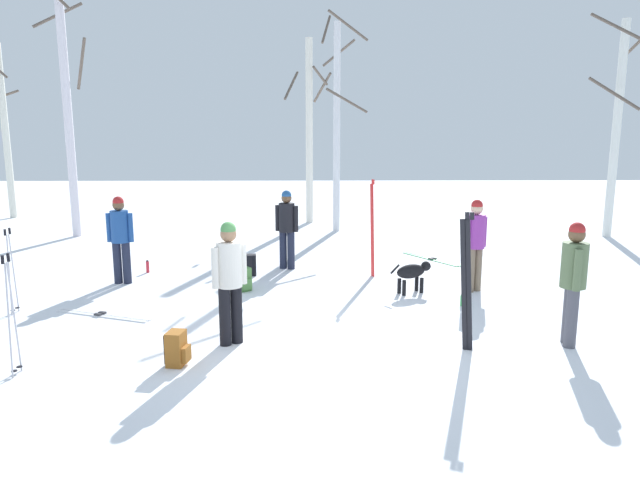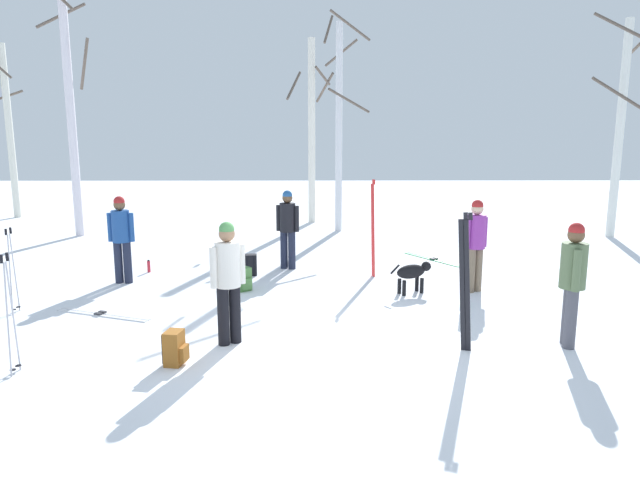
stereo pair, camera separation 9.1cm
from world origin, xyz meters
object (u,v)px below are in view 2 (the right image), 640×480
at_px(dog, 413,273).
at_px(backpack_0, 251,265).
at_px(water_bottle_1, 462,301).
at_px(ski_pair_planted_1, 373,228).
at_px(backpack_1, 244,279).
at_px(person_2, 121,234).
at_px(birch_tree_2, 312,129).
at_px(ski_pair_lying_1, 432,259).
at_px(ski_poles_0, 10,311).
at_px(person_0, 228,275).
at_px(water_bottle_0, 149,266).
at_px(ski_pair_lying_0, 103,314).
at_px(birch_tree_4, 620,126).
at_px(person_3, 288,224).
at_px(person_1, 573,276).
at_px(person_4, 476,240).
at_px(birch_tree_3, 339,123).
at_px(birch_tree_0, 9,128).
at_px(ski_pair_planted_0, 465,283).
at_px(birch_tree_1, 71,106).
at_px(ski_poles_1, 12,268).
at_px(backpack_2, 175,348).

distance_m(dog, backpack_0, 3.44).
relative_size(dog, water_bottle_1, 3.95).
distance_m(ski_pair_planted_1, backpack_1, 2.88).
distance_m(person_2, birch_tree_2, 9.06).
height_order(ski_pair_lying_1, ski_poles_0, ski_poles_0).
relative_size(person_0, water_bottle_0, 6.46).
xyz_separation_m(ski_pair_lying_0, backpack_1, (2.10, 1.45, 0.20)).
relative_size(ski_pair_planted_1, ski_pair_lying_1, 1.23).
height_order(backpack_1, birch_tree_2, birch_tree_2).
xyz_separation_m(water_bottle_0, birch_tree_4, (12.02, 4.18, 3.02)).
distance_m(person_3, backpack_0, 1.22).
height_order(person_2, water_bottle_0, person_2).
distance_m(person_1, person_4, 2.82).
distance_m(ski_pair_lying_0, backpack_1, 2.56).
bearing_deg(birch_tree_3, birch_tree_0, 164.94).
xyz_separation_m(person_1, ski_pair_planted_0, (-1.49, -0.15, -0.05)).
distance_m(birch_tree_1, birch_tree_4, 15.36).
distance_m(dog, birch_tree_1, 11.16).
xyz_separation_m(person_3, backpack_0, (-0.75, -0.58, -0.77)).
relative_size(ski_pair_lying_1, water_bottle_1, 7.71).
height_order(ski_poles_0, birch_tree_3, birch_tree_3).
height_order(backpack_0, birch_tree_1, birch_tree_1).
relative_size(dog, birch_tree_3, 0.13).
bearing_deg(ski_pair_lying_0, person_2, 99.35).
relative_size(person_2, backpack_0, 3.90).
height_order(person_4, water_bottle_0, person_4).
bearing_deg(ski_pair_planted_0, birch_tree_1, 134.47).
bearing_deg(birch_tree_3, ski_poles_1, -124.67).
bearing_deg(person_2, person_3, 20.59).
xyz_separation_m(person_2, backpack_2, (2.01, -4.07, -0.77)).
distance_m(person_1, ski_pair_lying_1, 5.67).
distance_m(person_3, ski_pair_planted_1, 1.89).
xyz_separation_m(ski_pair_planted_1, backpack_2, (-2.94, -4.61, -0.78)).
distance_m(person_4, water_bottle_1, 1.36).
height_order(water_bottle_1, birch_tree_3, birch_tree_3).
height_order(dog, ski_pair_lying_0, dog).
relative_size(person_2, dog, 2.07).
xyz_separation_m(backpack_0, birch_tree_1, (-5.53, 4.81, 3.47)).
xyz_separation_m(ski_poles_0, birch_tree_0, (-7.11, 13.62, 2.35)).
bearing_deg(backpack_1, birch_tree_4, 30.00).
distance_m(person_3, birch_tree_2, 7.16).
bearing_deg(ski_poles_0, dog, 33.06).
bearing_deg(ski_poles_0, backpack_1, 58.28).
bearing_deg(person_3, water_bottle_0, -174.02).
bearing_deg(ski_pair_planted_1, backpack_1, -155.56).
relative_size(water_bottle_0, birch_tree_0, 0.04).
distance_m(person_1, water_bottle_1, 2.27).
relative_size(person_3, backpack_2, 3.90).
relative_size(ski_poles_0, water_bottle_1, 7.09).
distance_m(person_1, backpack_1, 5.65).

